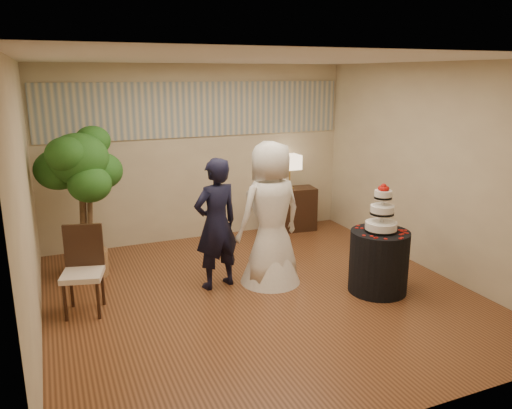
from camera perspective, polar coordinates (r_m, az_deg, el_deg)
name	(u,v)px	position (r m, az deg, el deg)	size (l,w,h in m)	color
floor	(261,295)	(6.25, 0.59, -10.31)	(5.00, 5.00, 0.00)	brown
ceiling	(262,59)	(5.67, 0.67, 16.29)	(5.00, 5.00, 0.00)	white
wall_back	(200,154)	(8.11, -6.47, 5.81)	(5.00, 0.06, 2.80)	#C8B894
wall_front	(401,254)	(3.73, 16.22, -5.40)	(5.00, 0.06, 2.80)	#C8B894
wall_left	(26,206)	(5.34, -24.77, -0.14)	(0.06, 5.00, 2.80)	#C8B894
wall_right	(431,169)	(7.16, 19.36, 3.87)	(0.06, 5.00, 2.80)	#C8B894
mural_border	(199,110)	(8.02, -6.58, 10.73)	(4.90, 0.02, 0.85)	#A5A899
groom	(216,224)	(6.23, -4.57, -2.23)	(0.61, 0.40, 1.67)	black
bride	(271,214)	(6.33, 1.69, -1.05)	(0.91, 0.78, 1.85)	white
cake_table	(379,262)	(6.40, 13.84, -6.35)	(0.72, 0.72, 0.78)	black
wedding_cake	(382,208)	(6.19, 14.23, -0.37)	(0.39, 0.39, 0.60)	white
console	(289,209)	(8.64, 3.81, -0.56)	(0.89, 0.40, 0.74)	black
table_lamp	(290,172)	(8.49, 3.89, 3.75)	(0.31, 0.31, 0.58)	#D8B88E
ficus_tree	(82,203)	(6.88, -19.25, 0.18)	(0.97, 0.97, 2.03)	#255A1C
side_chair	(82,272)	(5.96, -19.23, -7.29)	(0.46, 0.48, 0.99)	black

